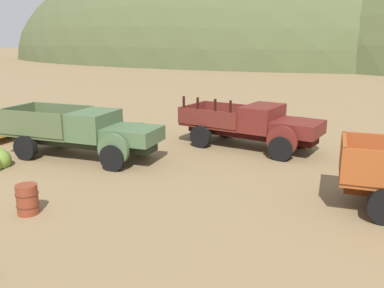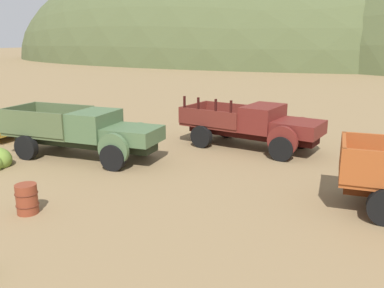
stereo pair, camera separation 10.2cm
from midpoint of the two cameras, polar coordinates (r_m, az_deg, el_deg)
hill_distant at (r=86.65m, az=5.92°, el=11.45°), size 108.22×53.20×46.36m
truck_weathered_green at (r=16.39m, az=-14.03°, el=1.46°), size 6.52×2.77×1.91m
truck_oxblood at (r=17.53m, az=9.24°, el=2.49°), size 6.19×3.16×2.16m
oil_drum_spare at (r=11.95m, az=-22.20°, el=-7.16°), size 0.61×0.61×0.82m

